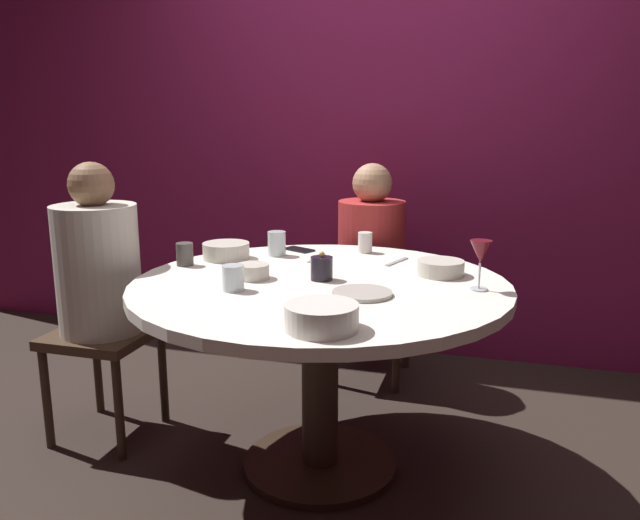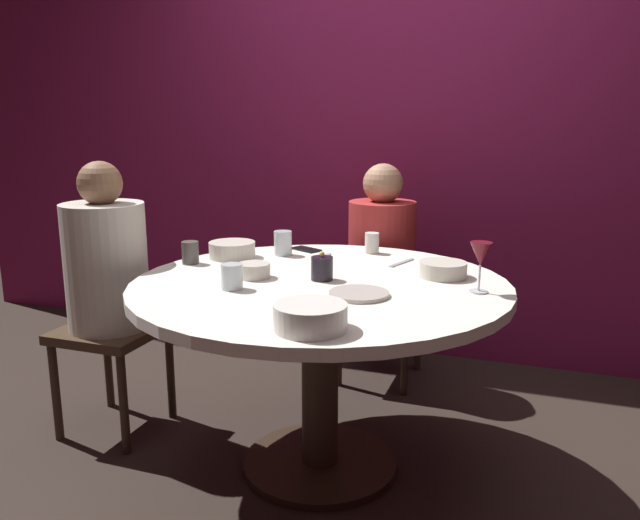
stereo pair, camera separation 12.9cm
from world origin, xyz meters
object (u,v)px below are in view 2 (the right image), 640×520
at_px(candle_holder, 322,268).
at_px(bowl_serving_large, 310,317).
at_px(wine_glass, 481,256).
at_px(bowl_salad_center, 443,269).
at_px(cup_by_left_diner, 372,243).
at_px(seated_diner_left, 107,269).
at_px(cup_by_right_diner, 283,243).
at_px(seated_diner_back, 382,248).
at_px(bowl_small_white, 254,270).
at_px(bowl_sauce_side, 232,250).
at_px(dining_table, 320,320).
at_px(cell_phone, 306,249).
at_px(cup_center_front, 190,253).
at_px(dinner_plate, 359,294).
at_px(cup_near_candle, 232,277).

height_order(candle_holder, bowl_serving_large, candle_holder).
relative_size(wine_glass, bowl_salad_center, 0.99).
relative_size(bowl_salad_center, cup_by_left_diner, 1.95).
xyz_separation_m(seated_diner_left, wine_glass, (1.51, 0.04, 0.16)).
bearing_deg(cup_by_left_diner, bowl_serving_large, -84.36).
bearing_deg(cup_by_right_diner, seated_diner_back, 61.16).
xyz_separation_m(bowl_serving_large, bowl_small_white, (-0.41, 0.49, -0.01)).
relative_size(seated_diner_back, bowl_small_white, 9.08).
xyz_separation_m(seated_diner_left, bowl_sauce_side, (0.46, 0.25, 0.06)).
relative_size(bowl_small_white, cup_by_left_diner, 1.35).
xyz_separation_m(dining_table, cup_by_left_diner, (0.05, 0.55, 0.19)).
relative_size(cell_phone, bowl_small_white, 1.13).
height_order(cup_by_left_diner, cup_center_front, cup_center_front).
relative_size(bowl_serving_large, cup_center_front, 2.28).
bearing_deg(cell_phone, bowl_sauce_side, 162.96).
distance_m(seated_diner_back, bowl_small_white, 1.00).
relative_size(dinner_plate, bowl_salad_center, 1.15).
bearing_deg(bowl_sauce_side, cup_by_right_diner, 33.36).
bearing_deg(bowl_salad_center, cup_by_left_diner, 137.84).
bearing_deg(cup_near_candle, bowl_small_white, 89.40).
height_order(seated_diner_back, cell_phone, seated_diner_back).
bearing_deg(bowl_salad_center, bowl_serving_large, -109.48).
distance_m(cup_near_candle, cup_center_front, 0.46).
height_order(dining_table, cup_center_front, cup_center_front).
relative_size(dining_table, bowl_sauce_side, 7.01).
height_order(seated_diner_left, cup_center_front, seated_diner_left).
bearing_deg(bowl_small_white, cup_by_right_diner, 97.48).
bearing_deg(seated_diner_left, cup_by_left_diner, 28.62).
bearing_deg(cell_phone, bowl_salad_center, -86.89).
xyz_separation_m(dining_table, candle_holder, (0.00, 0.02, 0.19)).
bearing_deg(bowl_serving_large, wine_glass, 53.76).
bearing_deg(dining_table, cell_phone, 116.01).
bearing_deg(cup_center_front, wine_glass, -2.69).
bearing_deg(seated_diner_left, bowl_serving_large, -25.20).
relative_size(seated_diner_left, bowl_serving_large, 5.53).
xyz_separation_m(cup_by_left_diner, cup_by_right_diner, (-0.36, -0.17, 0.01)).
height_order(dinner_plate, cell_phone, dinner_plate).
xyz_separation_m(dinner_plate, cell_phone, (-0.44, 0.65, -0.00)).
height_order(dining_table, cup_by_left_diner, cup_by_left_diner).
xyz_separation_m(dining_table, bowl_serving_large, (0.16, -0.52, 0.18)).
xyz_separation_m(dining_table, bowl_small_white, (-0.25, -0.03, 0.18)).
distance_m(bowl_small_white, cup_near_candle, 0.17).
relative_size(seated_diner_left, cell_phone, 8.36).
bearing_deg(seated_diner_back, bowl_serving_large, 6.13).
relative_size(dining_table, seated_diner_left, 1.19).
relative_size(dinner_plate, cup_by_left_diner, 2.24).
distance_m(bowl_salad_center, cup_by_right_diner, 0.74).
bearing_deg(cup_center_front, dining_table, -8.87).
distance_m(seated_diner_left, candle_holder, 0.95).
distance_m(dinner_plate, cup_near_candle, 0.45).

